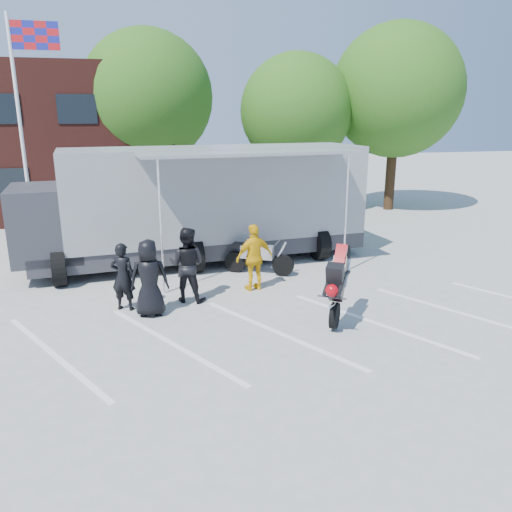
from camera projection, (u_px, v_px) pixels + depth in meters
name	position (u px, v px, depth m)	size (l,w,h in m)	color
ground	(282.00, 353.00, 10.37)	(100.00, 100.00, 0.00)	#ABABA6
parking_bay_lines	(270.00, 333.00, 11.30)	(18.00, 5.00, 0.01)	white
flagpole	(26.00, 106.00, 16.96)	(1.61, 0.12, 8.00)	white
tree_left	(148.00, 97.00, 23.37)	(6.12, 6.12, 8.64)	#382314
tree_mid	(296.00, 111.00, 24.16)	(5.44, 5.44, 7.68)	#382314
tree_right	(397.00, 91.00, 24.55)	(6.46, 6.46, 9.12)	#382314
transporter_truck	(204.00, 261.00, 16.94)	(11.85, 5.71, 3.77)	gray
parked_motorcycle	(259.00, 274.00, 15.53)	(0.75, 2.24, 1.17)	#BCBCC1
stunt_bike_rider	(340.00, 319.00, 12.12)	(0.82, 1.74, 2.04)	black
spectator_leather_a	(149.00, 278.00, 12.10)	(0.94, 0.61, 1.92)	black
spectator_leather_b	(123.00, 277.00, 12.47)	(0.64, 0.42, 1.75)	black
spectator_leather_c	(187.00, 265.00, 13.04)	(0.97, 0.76, 1.99)	black
spectator_hivis	(254.00, 257.00, 13.89)	(1.11, 0.46, 1.89)	#F2B60C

